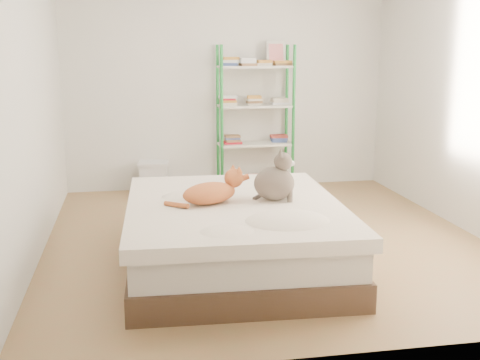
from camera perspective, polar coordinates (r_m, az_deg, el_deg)
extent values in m
cube|color=#9E6E45|center=(5.40, 2.32, -5.57)|extent=(3.80, 4.20, 0.01)
cube|color=silver|center=(7.20, -1.26, 9.54)|extent=(3.80, 0.01, 2.60)
cube|color=silver|center=(3.14, 10.90, 5.41)|extent=(3.80, 0.01, 2.60)
cube|color=silver|center=(5.08, -19.16, 7.60)|extent=(0.01, 4.20, 2.60)
cube|color=silver|center=(5.86, 21.08, 8.02)|extent=(0.01, 4.20, 2.60)
cube|color=#493422|center=(4.71, -0.55, -7.03)|extent=(1.67, 2.04, 0.20)
cube|color=beige|center=(4.65, -0.56, -4.62)|extent=(1.62, 1.98, 0.22)
cube|color=#F0E4D0|center=(4.60, -0.56, -2.74)|extent=(1.70, 2.09, 0.10)
cylinder|color=#238738|center=(6.85, -1.74, 5.60)|extent=(0.04, 0.04, 1.70)
cylinder|color=#238738|center=(7.17, -2.12, 5.90)|extent=(0.04, 0.04, 1.70)
cylinder|color=#238738|center=(7.02, 5.09, 5.73)|extent=(0.04, 0.04, 1.70)
cylinder|color=#238738|center=(7.33, 4.43, 6.02)|extent=(0.04, 0.04, 1.70)
cube|color=silver|center=(7.21, 1.42, -0.11)|extent=(0.86, 0.34, 0.02)
cube|color=silver|center=(7.12, 1.44, 3.43)|extent=(0.86, 0.34, 0.02)
cube|color=silver|center=(7.06, 1.46, 7.04)|extent=(0.86, 0.34, 0.02)
cube|color=silver|center=(7.04, 1.48, 10.69)|extent=(0.86, 0.34, 0.02)
cube|color=#AA131F|center=(7.14, -0.94, 0.25)|extent=(0.20, 0.16, 0.09)
cube|color=#AA131F|center=(7.19, 1.42, 0.34)|extent=(0.20, 0.16, 0.09)
cube|color=#AA131F|center=(7.26, 3.74, 0.43)|extent=(0.20, 0.16, 0.09)
cube|color=#AA131F|center=(7.06, -0.95, 3.82)|extent=(0.20, 0.16, 0.09)
cube|color=#AA131F|center=(7.18, 3.79, 3.94)|extent=(0.20, 0.16, 0.09)
cube|color=#AA131F|center=(7.00, -0.97, 7.46)|extent=(0.20, 0.16, 0.09)
cube|color=#AA131F|center=(7.06, 1.46, 7.50)|extent=(0.20, 0.16, 0.09)
cube|color=#AA131F|center=(7.13, 3.84, 7.52)|extent=(0.20, 0.16, 0.09)
cube|color=#AA131F|center=(6.98, -0.98, 11.14)|extent=(0.20, 0.16, 0.09)
cube|color=#AA131F|center=(7.01, 0.66, 11.15)|extent=(0.20, 0.16, 0.09)
cube|color=#AA131F|center=(7.05, 2.29, 11.15)|extent=(0.20, 0.16, 0.09)
cube|color=#AA131F|center=(7.10, 3.90, 11.14)|extent=(0.20, 0.16, 0.09)
cube|color=silver|center=(7.14, 3.42, 11.92)|extent=(0.22, 0.09, 0.28)
cube|color=red|center=(7.12, 3.44, 11.92)|extent=(0.17, 0.06, 0.21)
cube|color=#AF764E|center=(5.94, -0.95, -2.23)|extent=(0.52, 0.44, 0.33)
cube|color=#471D7E|center=(5.75, -0.91, -2.78)|extent=(0.28, 0.05, 0.07)
cube|color=#AF764E|center=(5.72, -0.65, -1.11)|extent=(0.48, 0.21, 0.10)
cube|color=silver|center=(7.02, -8.19, 0.06)|extent=(0.33, 0.30, 0.35)
cube|color=silver|center=(6.98, -8.24, 1.59)|extent=(0.37, 0.33, 0.03)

